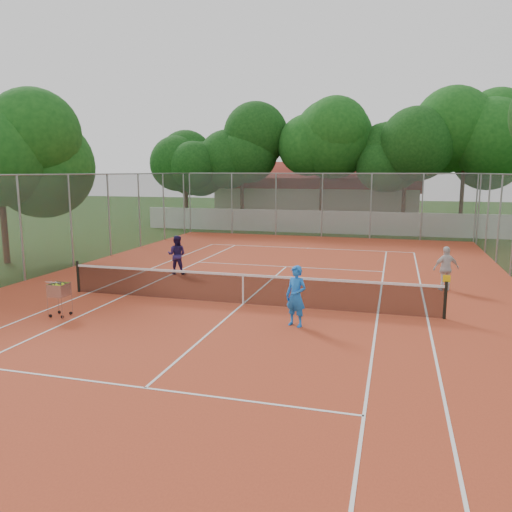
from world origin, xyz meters
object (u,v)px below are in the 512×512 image
(player_near, at_px, (296,296))
(player_far_right, at_px, (446,268))
(clubhouse, at_px, (319,194))
(player_far_left, at_px, (177,255))
(tennis_net, at_px, (243,289))
(ball_hopper, at_px, (60,298))

(player_near, relative_size, player_far_right, 1.06)
(clubhouse, distance_m, player_near, 31.06)
(player_far_left, xyz_separation_m, player_far_right, (10.20, -0.07, -0.01))
(player_far_left, height_order, player_far_right, player_far_left)
(tennis_net, distance_m, ball_hopper, 5.37)
(player_far_right, bearing_deg, tennis_net, 8.75)
(clubhouse, bearing_deg, player_far_left, -94.40)
(tennis_net, distance_m, clubhouse, 29.12)
(player_far_left, relative_size, player_far_right, 1.01)
(player_far_right, bearing_deg, clubhouse, -93.51)
(clubhouse, relative_size, player_far_left, 10.47)
(clubhouse, distance_m, ball_hopper, 31.86)
(player_far_left, bearing_deg, clubhouse, -101.04)
(player_far_right, bearing_deg, ball_hopper, 8.74)
(tennis_net, bearing_deg, clubhouse, 93.95)
(player_near, xyz_separation_m, ball_hopper, (-6.66, -0.94, -0.30))
(tennis_net, xyz_separation_m, clubhouse, (-2.00, 29.00, 1.69))
(player_far_left, distance_m, ball_hopper, 6.48)
(player_near, xyz_separation_m, player_far_right, (4.24, 5.43, -0.05))
(player_near, bearing_deg, ball_hopper, -149.39)
(tennis_net, distance_m, player_near, 2.71)
(player_far_right, bearing_deg, player_far_left, -21.95)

